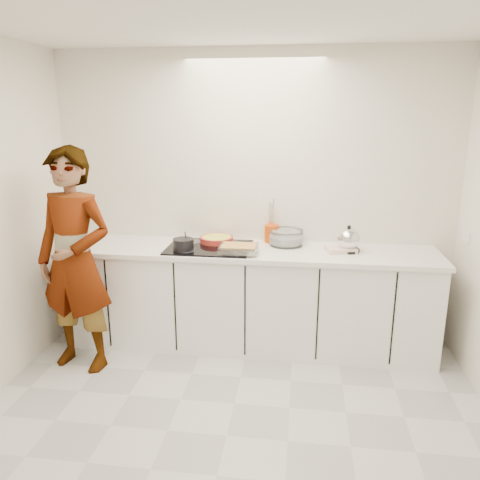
# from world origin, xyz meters

# --- Properties ---
(floor) EXTENTS (3.60, 3.20, 0.00)m
(floor) POSITION_xyz_m (0.00, 0.00, 0.00)
(floor) COLOR silver
(floor) RESTS_ON ground
(ceiling) EXTENTS (3.60, 3.20, 0.00)m
(ceiling) POSITION_xyz_m (0.00, 0.00, 2.60)
(ceiling) COLOR white
(ceiling) RESTS_ON wall_back
(wall_back) EXTENTS (3.60, 0.00, 2.60)m
(wall_back) POSITION_xyz_m (0.00, 1.60, 1.30)
(wall_back) COLOR silver
(wall_back) RESTS_ON ground
(wall_front) EXTENTS (3.60, 0.00, 2.60)m
(wall_front) POSITION_xyz_m (0.00, -1.60, 1.30)
(wall_front) COLOR silver
(wall_front) RESTS_ON ground
(base_cabinets) EXTENTS (3.20, 0.58, 0.87)m
(base_cabinets) POSITION_xyz_m (0.00, 1.28, 0.43)
(base_cabinets) COLOR white
(base_cabinets) RESTS_ON floor
(countertop) EXTENTS (3.24, 0.64, 0.04)m
(countertop) POSITION_xyz_m (0.00, 1.28, 0.89)
(countertop) COLOR white
(countertop) RESTS_ON base_cabinets
(hob) EXTENTS (0.72, 0.54, 0.01)m
(hob) POSITION_xyz_m (-0.35, 1.26, 0.92)
(hob) COLOR black
(hob) RESTS_ON countertop
(tart_dish) EXTENTS (0.31, 0.31, 0.05)m
(tart_dish) POSITION_xyz_m (-0.31, 1.42, 0.95)
(tart_dish) COLOR #AC2F24
(tart_dish) RESTS_ON hob
(saucepan) EXTENTS (0.22, 0.22, 0.17)m
(saucepan) POSITION_xyz_m (-0.54, 1.12, 0.97)
(saucepan) COLOR black
(saucepan) RESTS_ON hob
(baking_dish) EXTENTS (0.32, 0.23, 0.06)m
(baking_dish) POSITION_xyz_m (-0.07, 1.12, 0.96)
(baking_dish) COLOR silver
(baking_dish) RESTS_ON hob
(mixing_bowl) EXTENTS (0.38, 0.38, 0.14)m
(mixing_bowl) POSITION_xyz_m (0.31, 1.45, 0.97)
(mixing_bowl) COLOR silver
(mixing_bowl) RESTS_ON countertop
(tea_towel) EXTENTS (0.28, 0.23, 0.04)m
(tea_towel) POSITION_xyz_m (0.78, 1.30, 0.93)
(tea_towel) COLOR white
(tea_towel) RESTS_ON countertop
(kettle) EXTENTS (0.22, 0.22, 0.23)m
(kettle) POSITION_xyz_m (0.84, 1.32, 1.01)
(kettle) COLOR black
(kettle) RESTS_ON countertop
(utensil_crock) EXTENTS (0.15, 0.15, 0.16)m
(utensil_crock) POSITION_xyz_m (0.18, 1.53, 0.99)
(utensil_crock) COLOR #D14105
(utensil_crock) RESTS_ON countertop
(cook) EXTENTS (0.73, 0.55, 1.82)m
(cook) POSITION_xyz_m (-1.34, 0.75, 0.91)
(cook) COLOR white
(cook) RESTS_ON floor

